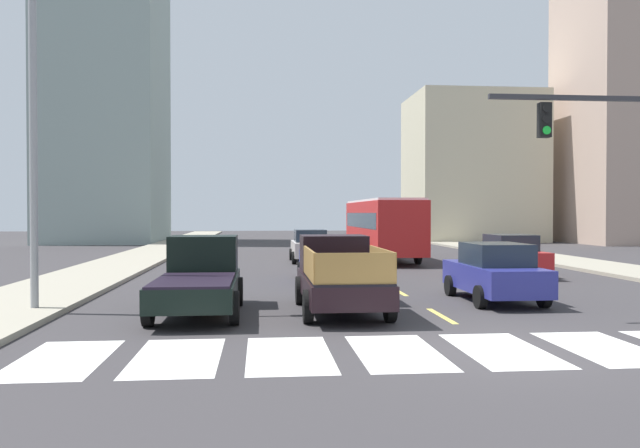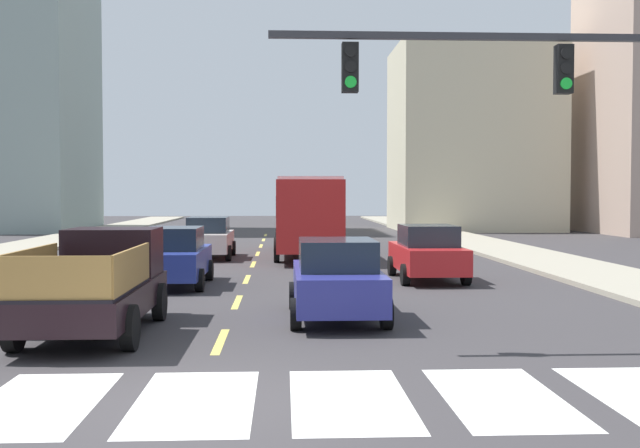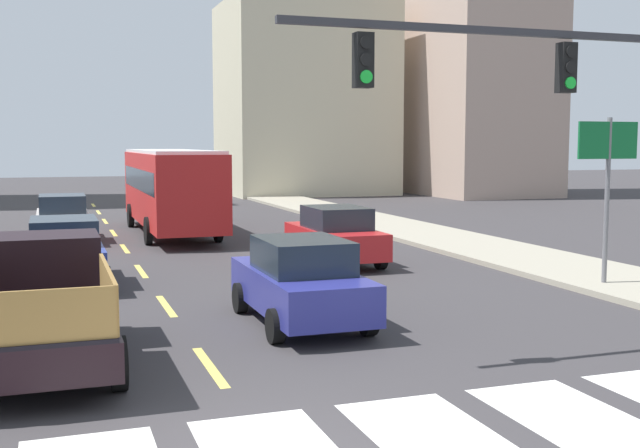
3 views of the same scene
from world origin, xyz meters
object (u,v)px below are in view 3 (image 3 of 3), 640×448
at_px(pickup_stakebed, 46,305).
at_px(sedan_near_right, 301,281).
at_px(city_bus, 171,185).
at_px(sedan_near_left, 63,218).
at_px(direction_sign_green, 607,166).
at_px(sedan_mid, 335,235).
at_px(traffic_signal_gantry, 621,107).
at_px(sedan_far, 65,252).

distance_m(pickup_stakebed, sedan_near_right, 4.90).
distance_m(city_bus, sedan_near_right, 16.38).
distance_m(sedan_near_left, direction_sign_green, 18.97).
bearing_deg(direction_sign_green, sedan_near_left, 131.41).
bearing_deg(pickup_stakebed, sedan_near_right, 13.33).
relative_size(sedan_near_right, sedan_mid, 1.00).
bearing_deg(sedan_mid, traffic_signal_gantry, -84.12).
bearing_deg(traffic_signal_gantry, sedan_mid, 98.63).
xyz_separation_m(sedan_mid, direction_sign_green, (4.92, -5.87, 2.17)).
bearing_deg(traffic_signal_gantry, sedan_far, 135.10).
distance_m(sedan_far, traffic_signal_gantry, 13.44).
height_order(sedan_near_left, traffic_signal_gantry, traffic_signal_gantry).
xyz_separation_m(sedan_near_left, traffic_signal_gantry, (9.11, -18.55, 3.36)).
distance_m(sedan_near_left, sedan_mid, 11.19).
distance_m(city_bus, sedan_far, 11.24).
xyz_separation_m(sedan_near_right, direction_sign_green, (8.23, 1.20, 2.17)).
height_order(sedan_near_right, traffic_signal_gantry, traffic_signal_gantry).
xyz_separation_m(sedan_near_right, sedan_far, (-4.34, 5.97, 0.00)).
height_order(sedan_near_left, direction_sign_green, direction_sign_green).
xyz_separation_m(pickup_stakebed, sedan_near_right, (4.76, 1.17, -0.08)).
bearing_deg(direction_sign_green, pickup_stakebed, -169.68).
relative_size(pickup_stakebed, sedan_mid, 1.18).
xyz_separation_m(city_bus, direction_sign_green, (8.39, -15.15, 1.08)).
relative_size(sedan_near_left, direction_sign_green, 1.05).
bearing_deg(direction_sign_green, sedan_mid, 129.96).
relative_size(pickup_stakebed, sedan_far, 1.18).
height_order(traffic_signal_gantry, direction_sign_green, traffic_signal_gantry).
distance_m(sedan_mid, traffic_signal_gantry, 10.93).
distance_m(city_bus, sedan_near_left, 4.34).
relative_size(pickup_stakebed, traffic_signal_gantry, 0.55).
relative_size(sedan_near_left, sedan_mid, 1.00).
bearing_deg(sedan_far, pickup_stakebed, -90.96).
relative_size(city_bus, direction_sign_green, 2.57).
bearing_deg(sedan_near_right, sedan_far, 127.68).
distance_m(city_bus, sedan_mid, 9.97).
height_order(city_bus, direction_sign_green, direction_sign_green).
bearing_deg(city_bus, pickup_stakebed, -102.49).
height_order(sedan_near_right, direction_sign_green, direction_sign_green).
height_order(sedan_near_right, sedan_mid, same).
distance_m(sedan_far, direction_sign_green, 13.62).
distance_m(pickup_stakebed, traffic_signal_gantry, 10.38).
relative_size(sedan_far, direction_sign_green, 1.05).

